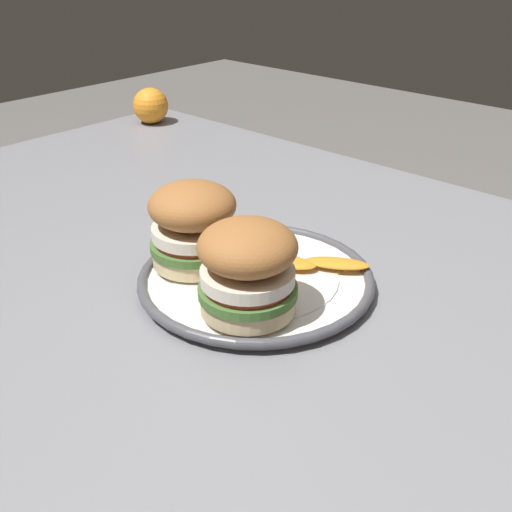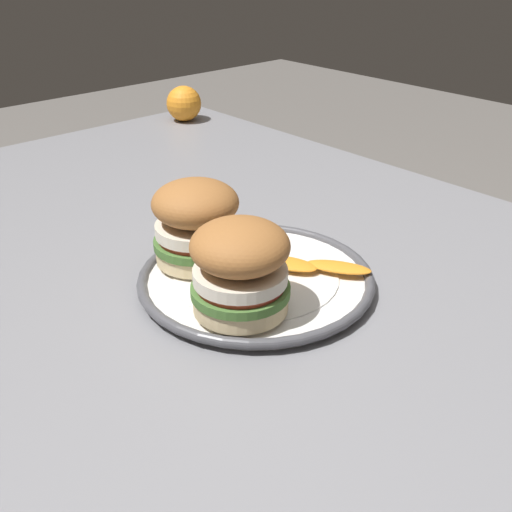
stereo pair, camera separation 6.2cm
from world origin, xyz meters
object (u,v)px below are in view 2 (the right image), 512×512
at_px(sandwich_half_right, 196,221).
at_px(whole_orange, 184,104).
at_px(dining_table, 227,359).
at_px(sandwich_half_left, 240,267).
at_px(dinner_plate, 256,279).

height_order(sandwich_half_right, whole_orange, sandwich_half_right).
bearing_deg(dining_table, whole_orange, 147.22).
bearing_deg(sandwich_half_left, whole_orange, 147.99).
bearing_deg(sandwich_half_left, sandwich_half_right, 164.12).
height_order(sandwich_half_left, whole_orange, sandwich_half_left).
relative_size(dinner_plate, whole_orange, 3.68).
bearing_deg(dinner_plate, dining_table, -98.31).
height_order(dinner_plate, sandwich_half_left, sandwich_half_left).
height_order(sandwich_half_left, sandwich_half_right, same).
relative_size(dinner_plate, sandwich_half_right, 2.05).
height_order(dining_table, whole_orange, whole_orange).
xyz_separation_m(sandwich_half_left, sandwich_half_right, (-0.12, 0.03, 0.00)).
relative_size(dinner_plate, sandwich_half_left, 2.19).
height_order(dining_table, sandwich_half_left, sandwich_half_left).
bearing_deg(sandwich_half_right, sandwich_half_left, -15.88).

